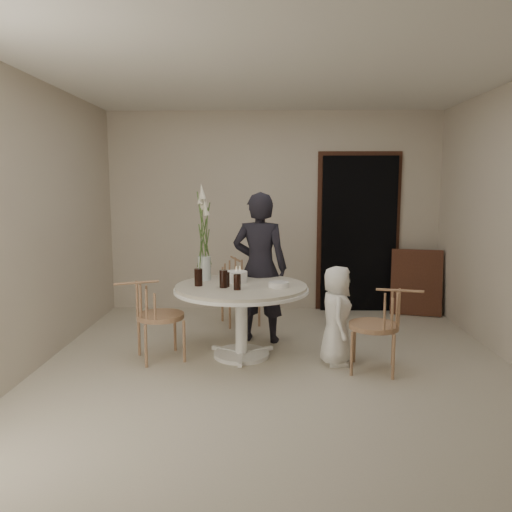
{
  "coord_description": "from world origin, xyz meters",
  "views": [
    {
      "loc": [
        -0.1,
        -4.58,
        1.7
      ],
      "look_at": [
        -0.21,
        0.3,
        1.01
      ],
      "focal_mm": 35.0,
      "sensor_mm": 36.0,
      "label": 1
    }
  ],
  "objects_px": {
    "girl": "(260,268)",
    "birthday_cake": "(236,277)",
    "flower_vase": "(204,240)",
    "table": "(241,296)",
    "chair_left": "(149,309)",
    "boy": "(336,315)",
    "chair_far": "(238,281)",
    "chair_right": "(386,318)"
  },
  "relations": [
    {
      "from": "girl",
      "to": "birthday_cake",
      "type": "height_order",
      "value": "girl"
    },
    {
      "from": "girl",
      "to": "flower_vase",
      "type": "distance_m",
      "value": 0.71
    },
    {
      "from": "table",
      "to": "birthday_cake",
      "type": "distance_m",
      "value": 0.24
    },
    {
      "from": "table",
      "to": "chair_left",
      "type": "height_order",
      "value": "chair_left"
    },
    {
      "from": "boy",
      "to": "chair_left",
      "type": "bearing_deg",
      "value": 91.48
    },
    {
      "from": "girl",
      "to": "birthday_cake",
      "type": "xyz_separation_m",
      "value": [
        -0.24,
        -0.36,
        -0.03
      ]
    },
    {
      "from": "birthday_cake",
      "to": "girl",
      "type": "bearing_deg",
      "value": 56.8
    },
    {
      "from": "table",
      "to": "chair_left",
      "type": "xyz_separation_m",
      "value": [
        -0.89,
        -0.13,
        -0.1
      ]
    },
    {
      "from": "chair_far",
      "to": "chair_right",
      "type": "distance_m",
      "value": 2.23
    },
    {
      "from": "table",
      "to": "flower_vase",
      "type": "relative_size",
      "value": 1.33
    },
    {
      "from": "table",
      "to": "chair_right",
      "type": "xyz_separation_m",
      "value": [
        1.34,
        -0.39,
        -0.11
      ]
    },
    {
      "from": "chair_right",
      "to": "chair_left",
      "type": "height_order",
      "value": "chair_left"
    },
    {
      "from": "chair_right",
      "to": "boy",
      "type": "bearing_deg",
      "value": -101.37
    },
    {
      "from": "table",
      "to": "chair_left",
      "type": "relative_size",
      "value": 1.66
    },
    {
      "from": "girl",
      "to": "boy",
      "type": "distance_m",
      "value": 1.09
    },
    {
      "from": "table",
      "to": "flower_vase",
      "type": "bearing_deg",
      "value": 146.58
    },
    {
      "from": "chair_right",
      "to": "chair_left",
      "type": "xyz_separation_m",
      "value": [
        -2.24,
        0.26,
        0.01
      ]
    },
    {
      "from": "chair_far",
      "to": "chair_left",
      "type": "height_order",
      "value": "same"
    },
    {
      "from": "table",
      "to": "chair_far",
      "type": "height_order",
      "value": "chair_far"
    },
    {
      "from": "table",
      "to": "birthday_cake",
      "type": "relative_size",
      "value": 5.83
    },
    {
      "from": "table",
      "to": "boy",
      "type": "distance_m",
      "value": 0.95
    },
    {
      "from": "chair_left",
      "to": "boy",
      "type": "distance_m",
      "value": 1.81
    },
    {
      "from": "chair_far",
      "to": "chair_left",
      "type": "distance_m",
      "value": 1.64
    },
    {
      "from": "birthday_cake",
      "to": "chair_far",
      "type": "bearing_deg",
      "value": 92.47
    },
    {
      "from": "table",
      "to": "girl",
      "type": "xyz_separation_m",
      "value": [
        0.18,
        0.52,
        0.2
      ]
    },
    {
      "from": "table",
      "to": "girl",
      "type": "height_order",
      "value": "girl"
    },
    {
      "from": "chair_right",
      "to": "chair_left",
      "type": "relative_size",
      "value": 0.98
    },
    {
      "from": "table",
      "to": "flower_vase",
      "type": "height_order",
      "value": "flower_vase"
    },
    {
      "from": "chair_left",
      "to": "girl",
      "type": "height_order",
      "value": "girl"
    },
    {
      "from": "chair_left",
      "to": "flower_vase",
      "type": "distance_m",
      "value": 0.89
    },
    {
      "from": "chair_far",
      "to": "flower_vase",
      "type": "bearing_deg",
      "value": -124.45
    },
    {
      "from": "chair_right",
      "to": "chair_left",
      "type": "bearing_deg",
      "value": -82.94
    },
    {
      "from": "girl",
      "to": "flower_vase",
      "type": "xyz_separation_m",
      "value": [
        -0.57,
        -0.26,
        0.33
      ]
    },
    {
      "from": "chair_right",
      "to": "birthday_cake",
      "type": "distance_m",
      "value": 1.53
    },
    {
      "from": "chair_right",
      "to": "flower_vase",
      "type": "bearing_deg",
      "value": -96.96
    },
    {
      "from": "table",
      "to": "chair_right",
      "type": "height_order",
      "value": "chair_right"
    },
    {
      "from": "girl",
      "to": "birthday_cake",
      "type": "bearing_deg",
      "value": 66.97
    },
    {
      "from": "boy",
      "to": "birthday_cake",
      "type": "relative_size",
      "value": 4.18
    },
    {
      "from": "boy",
      "to": "birthday_cake",
      "type": "height_order",
      "value": "boy"
    },
    {
      "from": "birthday_cake",
      "to": "table",
      "type": "bearing_deg",
      "value": -69.69
    },
    {
      "from": "boy",
      "to": "flower_vase",
      "type": "height_order",
      "value": "flower_vase"
    },
    {
      "from": "chair_far",
      "to": "boy",
      "type": "xyz_separation_m",
      "value": [
        1.03,
        -1.5,
        -0.04
      ]
    }
  ]
}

